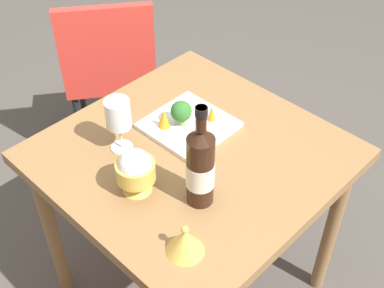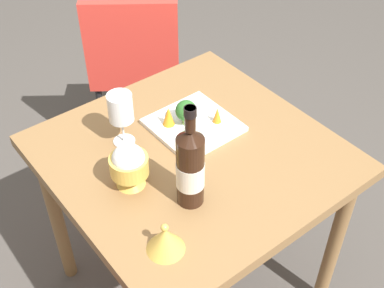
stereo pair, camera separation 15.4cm
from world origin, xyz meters
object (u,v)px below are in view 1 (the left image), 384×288
carrot_garnish_left (212,113)px  carrot_garnish_right (164,118)px  wine_glass (118,115)px  broccoli_floret (181,112)px  rice_bowl_lid (185,241)px  chair_by_wall (109,65)px  serving_plate (189,125)px  wine_bottle (200,167)px  rice_bowl (137,172)px

carrot_garnish_left → carrot_garnish_right: bearing=-33.2°
wine_glass → broccoli_floret: (-0.20, 0.06, -0.06)m
wine_glass → rice_bowl_lid: size_ratio=1.79×
chair_by_wall → carrot_garnish_left: size_ratio=15.32×
rice_bowl_lid → carrot_garnish_left: bearing=-144.8°
serving_plate → carrot_garnish_left: 0.08m
chair_by_wall → carrot_garnish_left: 0.81m
serving_plate → wine_bottle: bearing=50.3°
broccoli_floret → carrot_garnish_right: broccoli_floret is taller
carrot_garnish_right → wine_bottle: bearing=64.7°
serving_plate → broccoli_floret: 0.06m
wine_bottle → rice_bowl: wine_bottle is taller
rice_bowl_lid → carrot_garnish_right: (-0.29, -0.38, 0.01)m
wine_glass → carrot_garnish_left: wine_glass is taller
broccoli_floret → chair_by_wall: bearing=-109.1°
wine_bottle → carrot_garnish_right: (-0.14, -0.29, -0.08)m
carrot_garnish_left → rice_bowl: bearing=8.4°
wine_bottle → wine_glass: bearing=-87.5°
chair_by_wall → carrot_garnish_left: bearing=-65.5°
rice_bowl → rice_bowl_lid: rice_bowl is taller
rice_bowl → broccoli_floret: size_ratio=1.65×
broccoli_floret → carrot_garnish_right: bearing=-33.5°
wine_glass → serving_plate: 0.26m
rice_bowl_lid → wine_bottle: bearing=-148.5°
chair_by_wall → carrot_garnish_left: (0.16, 0.76, 0.24)m
rice_bowl → broccoli_floret: (-0.28, -0.11, -0.01)m
broccoli_floret → carrot_garnish_right: 0.06m
serving_plate → carrot_garnish_right: size_ratio=3.79×
serving_plate → broccoli_floret: (0.02, -0.01, 0.06)m
wine_bottle → rice_bowl_lid: bearing=31.5°
rice_bowl_lid → carrot_garnish_right: bearing=-127.1°
wine_glass → carrot_garnish_right: 0.17m
chair_by_wall → carrot_garnish_right: (0.29, 0.67, 0.25)m
wine_bottle → wine_glass: size_ratio=1.80×
carrot_garnish_right → wine_glass: bearing=-12.4°
rice_bowl_lid → broccoli_floret: 0.48m
rice_bowl → rice_bowl_lid: bearing=77.1°
chair_by_wall → broccoli_floret: size_ratio=9.91×
wine_glass → serving_plate: wine_glass is taller
rice_bowl_lid → serving_plate: size_ratio=0.40×
carrot_garnish_left → wine_glass: bearing=-22.9°
chair_by_wall → rice_bowl: bearing=-86.3°
wine_bottle → rice_bowl: (0.10, -0.15, -0.05)m
serving_plate → chair_by_wall: bearing=-107.4°
wine_bottle → rice_bowl_lid: wine_bottle is taller
chair_by_wall → rice_bowl: (0.52, 0.81, 0.27)m
chair_by_wall → rice_bowl: size_ratio=6.00×
chair_by_wall → carrot_garnish_right: size_ratio=12.75×
wine_glass → serving_plate: bearing=160.0°
chair_by_wall → serving_plate: (0.23, 0.72, 0.20)m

